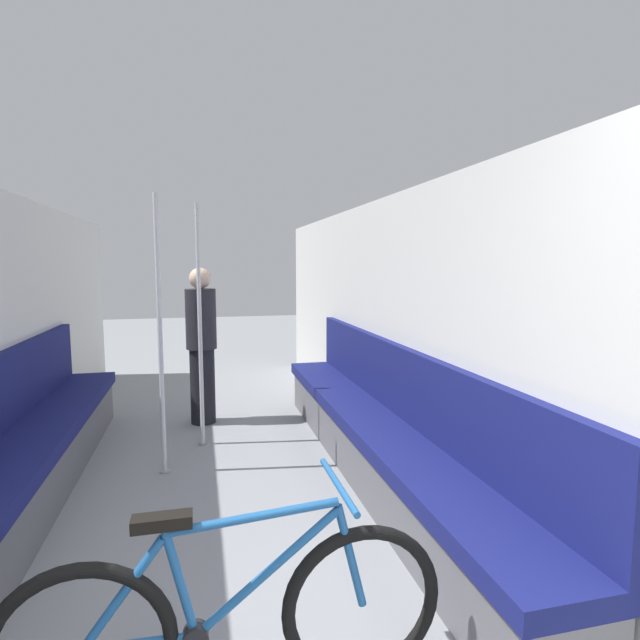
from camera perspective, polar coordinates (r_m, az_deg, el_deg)
name	(u,v)px	position (r m, az deg, el deg)	size (l,w,h in m)	color
wall_right	(421,339)	(3.61, 11.46, -2.19)	(0.10, 8.83, 2.14)	silver
bench_seat_row_left	(17,468)	(3.79, -31.36, -14.26)	(0.48, 4.17, 1.00)	#5B5B60
bench_seat_row_right	(378,437)	(3.82, 6.62, -13.15)	(0.48, 4.17, 1.00)	#5B5B60
bicycle	(230,620)	(2.10, -10.21, -30.69)	(1.61, 0.46, 0.81)	black
grab_pole_near	(160,340)	(3.93, -17.79, -2.23)	(0.08, 0.08, 2.12)	gray
grab_pole_far	(200,330)	(4.46, -13.56, -1.10)	(0.08, 0.08, 2.12)	gray
passenger_standing	(202,344)	(5.12, -13.38, -2.69)	(0.30, 0.30, 1.57)	black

